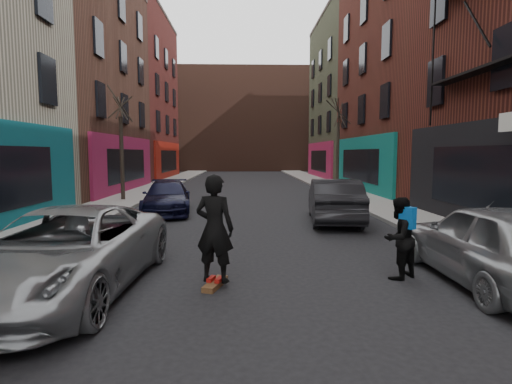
{
  "coord_description": "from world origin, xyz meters",
  "views": [
    {
      "loc": [
        -0.05,
        -2.4,
        2.48
      ],
      "look_at": [
        0.23,
        6.55,
        1.6
      ],
      "focal_mm": 28.0,
      "sensor_mm": 36.0,
      "label": 1
    }
  ],
  "objects": [
    {
      "name": "parked_left_end",
      "position": [
        -3.2,
        13.98,
        0.66
      ],
      "size": [
        2.42,
        4.74,
        1.32
      ],
      "primitive_type": "imported",
      "rotation": [
        0.0,
        0.0,
        0.13
      ],
      "color": "black",
      "rests_on": "ground"
    },
    {
      "name": "parked_right_end",
      "position": [
        3.2,
        11.73,
        0.78
      ],
      "size": [
        2.2,
        4.89,
        1.56
      ],
      "primitive_type": "imported",
      "rotation": [
        0.0,
        0.0,
        3.02
      ],
      "color": "black",
      "rests_on": "ground"
    },
    {
      "name": "sidewalk_right",
      "position": [
        6.25,
        30.0,
        0.07
      ],
      "size": [
        2.5,
        84.0,
        0.13
      ],
      "primitive_type": "cube",
      "color": "gray",
      "rests_on": "ground"
    },
    {
      "name": "tree_right_far",
      "position": [
        6.2,
        24.0,
        3.53
      ],
      "size": [
        2.0,
        2.0,
        6.8
      ],
      "primitive_type": null,
      "color": "black",
      "rests_on": "sidewalk_right"
    },
    {
      "name": "pedestrian",
      "position": [
        3.0,
        5.22,
        0.82
      ],
      "size": [
        0.99,
        0.95,
        1.62
      ],
      "rotation": [
        0.0,
        0.0,
        3.74
      ],
      "color": "black",
      "rests_on": "ground"
    },
    {
      "name": "sidewalk_left",
      "position": [
        -6.25,
        30.0,
        0.07
      ],
      "size": [
        2.5,
        84.0,
        0.13
      ],
      "primitive_type": "cube",
      "color": "gray",
      "rests_on": "ground"
    },
    {
      "name": "tree_left_far",
      "position": [
        -6.2,
        18.0,
        3.38
      ],
      "size": [
        2.0,
        2.0,
        6.5
      ],
      "primitive_type": null,
      "color": "black",
      "rests_on": "sidewalk_left"
    },
    {
      "name": "parked_left_far",
      "position": [
        -3.2,
        4.6,
        0.75
      ],
      "size": [
        2.75,
        5.52,
        1.5
      ],
      "primitive_type": "imported",
      "rotation": [
        0.0,
        0.0,
        -0.05
      ],
      "color": "#919498",
      "rests_on": "ground"
    },
    {
      "name": "skateboard",
      "position": [
        -0.58,
        4.84,
        0.05
      ],
      "size": [
        0.45,
        0.83,
        0.1
      ],
      "primitive_type": "cube",
      "rotation": [
        0.0,
        0.0,
        -0.31
      ],
      "color": "brown",
      "rests_on": "ground"
    },
    {
      "name": "skateboarder",
      "position": [
        -0.58,
        4.84,
        1.1
      ],
      "size": [
        0.84,
        0.68,
        2.0
      ],
      "primitive_type": "imported",
      "rotation": [
        0.0,
        0.0,
        2.84
      ],
      "color": "black",
      "rests_on": "skateboard"
    },
    {
      "name": "building_far",
      "position": [
        0.0,
        56.0,
        7.0
      ],
      "size": [
        40.0,
        10.0,
        14.0
      ],
      "primitive_type": "cube",
      "color": "#47281E",
      "rests_on": "ground"
    },
    {
      "name": "parked_right_far",
      "position": [
        4.6,
        4.74,
        0.8
      ],
      "size": [
        1.92,
        4.69,
        1.59
      ],
      "primitive_type": "imported",
      "rotation": [
        0.0,
        0.0,
        3.13
      ],
      "color": "#919599",
      "rests_on": "ground"
    }
  ]
}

